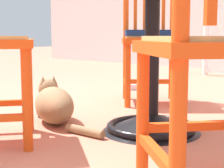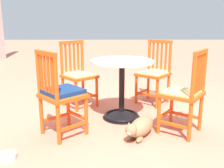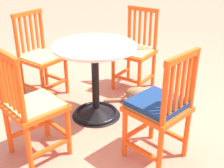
% 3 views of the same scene
% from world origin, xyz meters
% --- Properties ---
extents(ground_plane, '(24.00, 24.00, 0.00)m').
position_xyz_m(ground_plane, '(0.00, 0.00, 0.00)').
color(ground_plane, '#C6755B').
extents(cafe_table, '(0.76, 0.76, 0.73)m').
position_xyz_m(cafe_table, '(0.04, 0.08, 0.28)').
color(cafe_table, black).
rests_on(cafe_table, ground_plane).
extents(orange_chair_facing_out, '(0.57, 0.57, 0.91)m').
position_xyz_m(orange_chair_facing_out, '(-0.45, 0.73, 0.45)').
color(orange_chair_facing_out, '#E04C14').
rests_on(orange_chair_facing_out, ground_plane).
extents(orange_chair_tucked_in, '(0.56, 0.56, 0.91)m').
position_xyz_m(orange_chair_tucked_in, '(0.64, -0.41, 0.43)').
color(orange_chair_tucked_in, '#E04C14').
rests_on(orange_chair_tucked_in, ground_plane).
extents(tabby_cat, '(0.71, 0.40, 0.23)m').
position_xyz_m(tabby_cat, '(-0.50, -0.09, 0.10)').
color(tabby_cat, '#8E704C').
rests_on(tabby_cat, ground_plane).
extents(pet_water_bowl, '(0.17, 0.17, 0.05)m').
position_xyz_m(pet_water_bowl, '(-0.95, 1.14, 0.03)').
color(pet_water_bowl, silver).
rests_on(pet_water_bowl, ground_plane).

